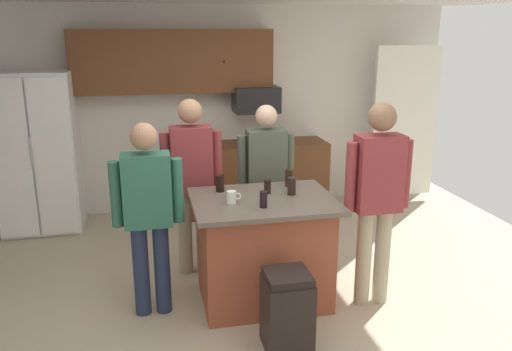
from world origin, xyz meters
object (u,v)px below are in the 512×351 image
Objects in this scene: refrigerator at (39,152)px; glass_short_whisky at (263,199)px; glass_pilsner at (289,178)px; microwave_over_range at (256,99)px; person_host_foreground at (377,191)px; glass_dark_ale at (220,183)px; person_guest_by_door at (192,175)px; trash_bin at (287,311)px; mug_ceramic_white at (232,197)px; glass_stout_tall at (292,186)px; person_elder_center at (266,174)px; person_guest_right at (148,208)px; kitchen_island at (263,249)px; tumbler_amber at (267,186)px.

refrigerator reaches higher than glass_short_whisky.
glass_pilsner is at bearing 55.13° from glass_short_whisky.
microwave_over_range is 0.32× the size of person_host_foreground.
glass_pilsner is (0.63, 0.02, 0.00)m from glass_dark_ale.
person_host_foreground is 0.81m from glass_pilsner.
refrigerator is 2.25m from person_guest_by_door.
glass_short_whisky is 0.88m from trash_bin.
glass_dark_ale reaches higher than mug_ceramic_white.
glass_stout_tall is 0.55m from mug_ceramic_white.
person_elder_center is 0.74m from glass_stout_tall.
person_guest_right is 13.32× the size of mug_ceramic_white.
kitchen_island is at bearing 0.00° from person_host_foreground.
refrigerator reaches higher than microwave_over_range.
glass_dark_ale is 0.63m from glass_pilsner.
refrigerator is 2.67m from glass_dark_ale.
tumbler_amber is 0.79× the size of glass_stout_tall.
trash_bin is (-0.30, -1.04, -0.71)m from glass_pilsner.
trash_bin is at bearing -71.72° from glass_dark_ale.
kitchen_island is 9.00× the size of glass_short_whisky.
microwave_over_range is at bearing 58.37° from person_guest_right.
refrigerator is at bearing 137.08° from tumbler_amber.
microwave_over_range is 2.32m from glass_stout_tall.
tumbler_amber is 0.20× the size of trash_bin.
refrigerator is at bearing 129.66° from mug_ceramic_white.
mug_ceramic_white is at bearing -15.19° from person_elder_center.
kitchen_island is at bearing 76.83° from glass_short_whisky.
glass_stout_tall is at bearing 13.95° from person_guest_by_door.
microwave_over_range is 2.66m from person_host_foreground.
microwave_over_range is 4.21× the size of glass_short_whisky.
person_elder_center is at bearing -40.70° from person_host_foreground.
person_guest_right is 13.36× the size of tumbler_amber.
trash_bin is at bearing -83.66° from glass_short_whisky.
person_guest_by_door is 2.78× the size of trash_bin.
person_guest_right is at bearing -176.30° from glass_stout_tall.
glass_dark_ale is (0.21, -0.39, 0.02)m from person_guest_by_door.
person_host_foreground is 13.09× the size of glass_short_whisky.
person_host_foreground is at bearing 18.88° from person_guest_by_door.
glass_dark_ale is at bearing 119.65° from glass_short_whisky.
glass_pilsner is (1.26, 0.32, 0.08)m from person_guest_right.
refrigerator reaches higher than person_elder_center.
glass_pilsner is (0.10, -0.49, 0.09)m from person_elder_center.
person_elder_center is at bearing -98.55° from microwave_over_range.
tumbler_amber is 0.91× the size of glass_short_whisky.
glass_dark_ale is at bearing -31.54° from person_elder_center.
mug_ceramic_white is at bearing -50.34° from refrigerator.
mug_ceramic_white is (-0.28, -0.06, 0.51)m from kitchen_island.
tumbler_amber is (0.60, -0.52, 0.01)m from person_guest_by_door.
mug_ceramic_white reaches higher than trash_bin.
glass_pilsner is at bearing 26.42° from person_elder_center.
tumbler_amber is at bearing 2.52° from person_elder_center.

